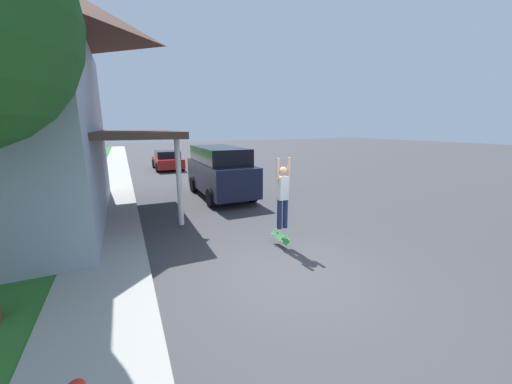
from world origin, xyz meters
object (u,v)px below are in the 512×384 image
Objects in this scene: car_down_street at (168,160)px; skateboarder at (283,193)px; skateboard at (280,237)px; suv_parked at (220,171)px.

car_down_street is 2.20× the size of skateboarder.
skateboard is at bearing 168.09° from skateboarder.
skateboarder is (0.62, -16.06, 0.79)m from car_down_street.
skateboard is (-0.32, -6.06, -0.91)m from suv_parked.
skateboard is at bearing -87.93° from car_down_street.
car_down_street reaches higher than skateboard.
skateboarder is 2.41× the size of skateboard.
suv_parked is 10.04m from car_down_street.
car_down_street is 16.09m from skateboarder.
skateboarder is 1.18m from skateboard.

